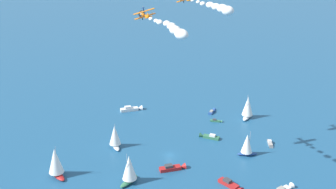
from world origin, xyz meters
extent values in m
plane|color=#1E517A|center=(0.00, 0.00, 0.00)|extent=(2000.00, 2000.00, 0.00)
ellipsoid|color=white|center=(41.81, -24.56, 0.62)|extent=(9.20, 3.99, 1.25)
cylinder|color=#B2B2B7|center=(41.15, -24.44, 6.37)|extent=(0.14, 0.14, 10.24)
cone|color=white|center=(42.25, -24.63, 5.85)|extent=(5.67, 5.67, 8.70)
cube|color=#23478C|center=(43.30, -8.34, 0.40)|extent=(5.16, 2.48, 0.79)
cone|color=#23478C|center=(46.28, -8.91, 0.40)|extent=(1.54, 1.79, 1.58)
cube|color=gray|center=(42.94, -8.27, 1.09)|extent=(1.94, 1.57, 0.59)
ellipsoid|color=white|center=(0.08, 21.78, 0.56)|extent=(7.75, 6.57, 1.12)
cylinder|color=#B2B2B7|center=(-0.40, 21.42, 5.72)|extent=(0.14, 0.14, 9.20)
cone|color=white|center=(0.40, 22.01, 5.26)|extent=(6.15, 6.15, 7.82)
cube|color=#33704C|center=(17.80, -12.71, 0.53)|extent=(2.93, 6.86, 1.06)
cone|color=#33704C|center=(18.30, -8.68, 0.53)|extent=(2.32, 1.95, 2.13)
cube|color=silver|center=(17.74, -13.21, 1.46)|extent=(1.98, 2.52, 0.80)
cube|color=#9E9993|center=(19.53, -35.90, 0.39)|extent=(5.12, 2.50, 0.79)
cone|color=#9E9993|center=(16.58, -36.48, 0.39)|extent=(1.54, 1.78, 1.57)
cube|color=silver|center=(19.89, -35.83, 1.08)|extent=(1.93, 1.57, 0.59)
ellipsoid|color=#23478C|center=(8.12, -28.13, 0.53)|extent=(4.46, 7.81, 1.06)
cylinder|color=#B2B2B7|center=(8.30, -28.67, 5.39)|extent=(0.14, 0.14, 8.67)
cone|color=white|center=(7.99, -27.78, 4.96)|extent=(5.27, 5.27, 7.37)
ellipsoid|color=#B21E1E|center=(-24.61, 32.81, 0.65)|extent=(7.44, 9.11, 1.30)
cylinder|color=#B2B2B7|center=(-25.01, 32.24, 6.64)|extent=(0.14, 0.14, 10.68)
cone|color=white|center=(-24.35, 33.19, 6.10)|extent=(7.11, 7.11, 9.07)
ellipsoid|color=#33704C|center=(-21.47, 7.93, 0.61)|extent=(9.10, 4.85, 1.23)
cylinder|color=#B2B2B7|center=(-22.10, 8.11, 6.27)|extent=(0.14, 0.14, 10.08)
cone|color=white|center=(-21.05, 7.80, 5.76)|extent=(5.99, 5.99, 8.57)
cube|color=#B21E1E|center=(-13.80, -24.24, 0.58)|extent=(5.76, 7.47, 1.17)
cube|color=#38383D|center=(-13.52, -23.77, 1.61)|extent=(2.92, 3.15, 0.88)
cube|color=#33704C|center=(34.28, -11.43, 0.34)|extent=(1.66, 4.35, 0.68)
cone|color=#33704C|center=(34.46, -14.04, 0.34)|extent=(1.44, 1.18, 1.37)
cube|color=#38383D|center=(34.26, -11.11, 0.94)|extent=(1.19, 1.57, 0.51)
cube|color=white|center=(35.09, 29.48, 0.66)|extent=(6.71, 8.40, 1.32)
cone|color=white|center=(37.84, 25.22, 0.66)|extent=(3.38, 3.22, 2.65)
cube|color=silver|center=(34.76, 30.00, 1.82)|extent=(3.35, 3.58, 0.99)
cube|color=#B21E1E|center=(-9.99, -3.13, 0.61)|extent=(6.07, 7.70, 1.21)
cone|color=#B21E1E|center=(-7.53, -7.05, 0.61)|extent=(3.08, 2.93, 2.42)
cube|color=#38383D|center=(-10.29, -2.64, 1.66)|extent=(3.05, 3.27, 0.91)
cone|color=white|center=(-9.78, -43.83, 0.55)|extent=(2.73, 2.82, 2.20)
cube|color=gray|center=(-13.53, -40.96, 1.51)|extent=(2.98, 2.86, 0.82)
cylinder|color=orange|center=(-5.48, 6.56, 53.05)|extent=(5.60, 4.92, 1.07)
cylinder|color=white|center=(-3.26, 8.42, 53.05)|extent=(1.23, 1.30, 1.19)
cylinder|color=#4C4C51|center=(-2.93, 8.69, 53.05)|extent=(1.78, 2.12, 2.72)
cube|color=orange|center=(-5.22, 6.71, 52.78)|extent=(5.53, 6.26, 1.60)
cube|color=orange|center=(-5.43, 6.97, 54.37)|extent=(5.53, 6.26, 1.60)
cylinder|color=white|center=(-6.90, 8.74, 53.06)|extent=(0.35, 0.39, 1.61)
cylinder|color=white|center=(-5.89, 7.52, 53.39)|extent=(0.35, 0.39, 1.61)
cylinder|color=white|center=(-4.76, 6.17, 53.76)|extent=(0.35, 0.39, 1.61)
cylinder|color=white|center=(-3.74, 4.95, 54.09)|extent=(0.35, 0.39, 1.61)
cube|color=orange|center=(-7.74, 4.82, 53.59)|extent=(1.06, 0.97, 1.19)
cube|color=orange|center=(-7.67, 4.74, 53.05)|extent=(2.27, 2.47, 0.59)
cylinder|color=black|center=(-5.30, 7.60, 51.89)|extent=(0.61, 0.57, 0.61)
cylinder|color=black|center=(-4.17, 6.24, 52.25)|extent=(0.61, 0.57, 0.61)
cylinder|color=#262628|center=(-5.49, 7.04, 54.81)|extent=(0.23, 0.25, 0.90)
cylinder|color=#1E4CB2|center=(-5.55, 7.12, 54.79)|extent=(0.28, 0.30, 0.79)
cylinder|color=#1E4CB2|center=(-5.43, 6.97, 54.83)|extent=(0.28, 0.30, 0.79)
cube|color=#1E4CB2|center=(-5.57, 7.14, 55.45)|extent=(0.44, 0.47, 0.58)
sphere|color=tan|center=(-5.62, 7.20, 55.82)|extent=(0.21, 0.21, 0.21)
cylinder|color=#1E4CB2|center=(-5.88, 7.51, 55.47)|extent=(0.44, 0.51, 0.21)
cylinder|color=#1E4CB2|center=(-5.30, 6.82, 55.66)|extent=(0.44, 0.51, 0.21)
ellipsoid|color=white|center=(-9.47, 3.41, 52.91)|extent=(2.42, 2.34, 1.25)
ellipsoid|color=white|center=(-12.19, 0.78, 52.92)|extent=(2.81, 2.72, 1.46)
ellipsoid|color=white|center=(-15.36, -1.31, 53.23)|extent=(3.35, 3.28, 1.85)
ellipsoid|color=white|center=(-17.84, -4.22, 53.48)|extent=(3.68, 3.62, 2.10)
ellipsoid|color=white|center=(-20.87, -6.47, 53.41)|extent=(4.58, 4.48, 2.54)
ellipsoid|color=white|center=(-24.17, -8.40, 53.17)|extent=(5.37, 5.24, 2.94)
ellipsoid|color=white|center=(-27.04, -10.85, 52.82)|extent=(6.55, 6.34, 3.38)
cube|color=orange|center=(7.02, -5.28, 56.80)|extent=(2.27, 2.47, 0.59)
cylinder|color=black|center=(9.39, -2.42, 55.64)|extent=(0.61, 0.57, 0.61)
cylinder|color=black|center=(10.52, -3.77, 56.01)|extent=(0.61, 0.57, 0.61)
ellipsoid|color=white|center=(5.10, -6.46, 56.87)|extent=(1.98, 1.94, 1.10)
ellipsoid|color=white|center=(2.34, -9.04, 56.85)|extent=(2.34, 2.32, 1.41)
ellipsoid|color=white|center=(-0.79, -11.17, 56.87)|extent=(2.83, 2.82, 1.76)
ellipsoid|color=white|center=(-3.31, -14.04, 56.96)|extent=(4.61, 4.46, 2.38)
ellipsoid|color=white|center=(-6.29, -16.36, 56.96)|extent=(4.37, 4.33, 2.64)
ellipsoid|color=white|center=(-9.20, -18.76, 57.04)|extent=(5.68, 5.54, 3.09)
ellipsoid|color=white|center=(-12.42, -20.78, 57.05)|extent=(5.56, 5.50, 3.34)
camera|label=1|loc=(-130.08, -36.63, 77.12)|focal=43.81mm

